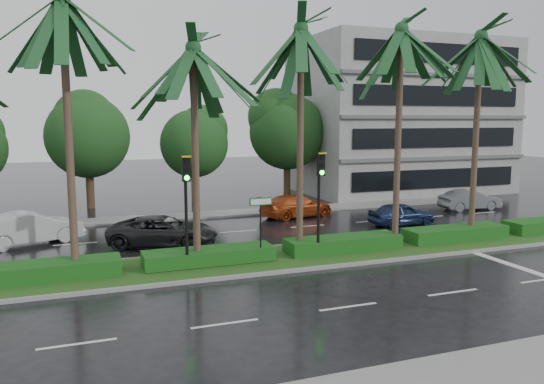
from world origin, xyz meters
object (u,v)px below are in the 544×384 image
object	(u,v)px
signal_median_left	(186,196)
car_grey	(470,200)
street_sign	(261,213)
car_red	(297,206)
car_white	(30,228)
car_blue	(401,214)
car_darkgrey	(163,231)

from	to	relation	value
signal_median_left	car_grey	distance (m)	21.62
street_sign	car_red	bearing A→B (deg)	59.36
signal_median_left	car_red	bearing A→B (deg)	48.08
street_sign	car_white	world-z (taller)	street_sign
street_sign	car_grey	size ratio (longest dim) A/B	0.65
car_blue	car_grey	xyz separation A→B (m)	(7.00, 2.68, 0.02)
signal_median_left	car_grey	size ratio (longest dim) A/B	1.10
car_white	car_darkgrey	bearing A→B (deg)	-134.38
car_darkgrey	car_grey	size ratio (longest dim) A/B	1.26
signal_median_left	car_red	size ratio (longest dim) A/B	0.94
street_sign	car_blue	bearing A→B (deg)	26.57
street_sign	car_white	distance (m)	11.57
signal_median_left	car_red	distance (m)	12.93
signal_median_left	car_white	xyz separation A→B (m)	(-5.96, 7.38, -2.23)
car_blue	car_darkgrey	bearing A→B (deg)	90.89
car_blue	car_white	bearing A→B (deg)	82.97
car_red	car_blue	size ratio (longest dim) A/B	1.25
car_grey	car_darkgrey	bearing A→B (deg)	102.77
car_white	car_darkgrey	world-z (taller)	car_white
street_sign	car_darkgrey	bearing A→B (deg)	123.94
car_blue	car_grey	world-z (taller)	car_grey
car_white	car_red	size ratio (longest dim) A/B	1.00
car_white	car_grey	bearing A→B (deg)	-110.00
car_blue	signal_median_left	bearing A→B (deg)	111.32
car_red	car_blue	xyz separation A→B (m)	(4.50, -4.28, -0.04)
car_blue	car_grey	distance (m)	7.50
car_white	car_grey	world-z (taller)	car_white
car_darkgrey	car_grey	world-z (taller)	car_darkgrey
car_white	car_blue	world-z (taller)	car_white
street_sign	car_blue	world-z (taller)	street_sign
car_blue	car_grey	size ratio (longest dim) A/B	0.94
car_blue	car_grey	bearing A→B (deg)	-69.44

